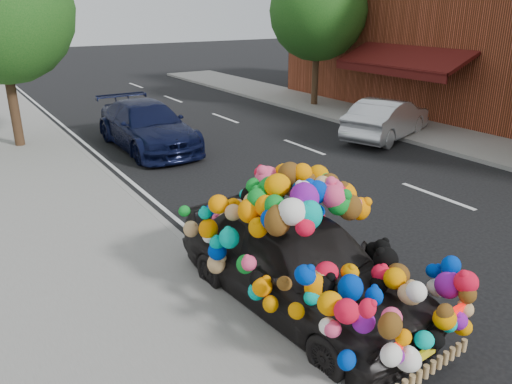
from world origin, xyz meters
TOP-DOWN VIEW (x-y plane):
  - ground at (0.00, 0.00)m, footprint 100.00×100.00m
  - sidewalk at (-4.30, 0.00)m, footprint 4.00×60.00m
  - kerb at (-2.35, 0.00)m, footprint 0.15×60.00m
  - footpath_far at (8.20, 3.00)m, footprint 3.00×40.00m
  - lane_markings at (3.60, 0.00)m, footprint 6.00×50.00m
  - tree_far_b at (8.00, 10.00)m, footprint 4.00×4.00m
  - plush_art_car at (-1.79, -1.83)m, footprint 2.42×4.56m
  - navy_sedan at (-0.48, 7.46)m, footprint 1.97×4.81m
  - silver_hatchback at (6.54, 4.43)m, footprint 4.19×2.64m

SIDE VIEW (x-z plane):
  - ground at x=0.00m, z-range 0.00..0.00m
  - lane_markings at x=3.60m, z-range 0.00..0.01m
  - sidewalk at x=-4.30m, z-range 0.00..0.12m
  - footpath_far at x=8.20m, z-range 0.00..0.12m
  - kerb at x=-2.35m, z-range 0.00..0.13m
  - silver_hatchback at x=6.54m, z-range 0.00..1.31m
  - navy_sedan at x=-0.48m, z-range 0.00..1.39m
  - plush_art_car at x=-1.79m, z-range 0.02..2.10m
  - tree_far_b at x=8.00m, z-range 0.94..6.84m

